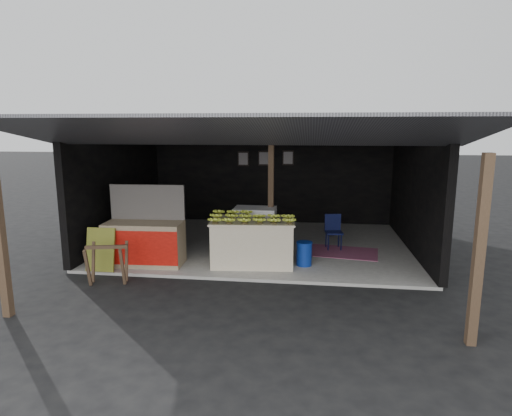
# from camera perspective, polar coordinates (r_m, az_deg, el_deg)

# --- Properties ---
(ground) EXTENTS (80.00, 80.00, 0.00)m
(ground) POSITION_cam_1_polar(r_m,az_deg,el_deg) (8.00, -1.56, -9.80)
(ground) COLOR black
(ground) RESTS_ON ground
(concrete_slab) EXTENTS (7.00, 5.00, 0.06)m
(concrete_slab) POSITION_cam_1_polar(r_m,az_deg,el_deg) (10.35, 0.62, -4.85)
(concrete_slab) COLOR gray
(concrete_slab) RESTS_ON ground
(shophouse) EXTENTS (7.40, 7.29, 3.02)m
(shophouse) POSITION_cam_1_polar(r_m,az_deg,el_deg) (10.31, 0.86, 6.78)
(shophouse) COLOR black
(shophouse) RESTS_ON ground
(banana_table) EXTENTS (1.75, 1.16, 0.92)m
(banana_table) POSITION_cam_1_polar(r_m,az_deg,el_deg) (8.69, -0.45, -4.52)
(banana_table) COLOR silver
(banana_table) RESTS_ON concrete_slab
(banana_pile) EXTENTS (1.61, 1.05, 0.18)m
(banana_pile) POSITION_cam_1_polar(r_m,az_deg,el_deg) (8.56, -0.46, -0.97)
(banana_pile) COLOR yellow
(banana_pile) RESTS_ON banana_table
(white_crate) EXTENTS (0.91, 0.63, 1.01)m
(white_crate) POSITION_cam_1_polar(r_m,az_deg,el_deg) (9.47, -0.15, -2.97)
(white_crate) COLOR white
(white_crate) RESTS_ON concrete_slab
(neighbor_stall) EXTENTS (1.58, 0.77, 1.59)m
(neighbor_stall) POSITION_cam_1_polar(r_m,az_deg,el_deg) (8.95, -14.63, -4.29)
(neighbor_stall) COLOR #998466
(neighbor_stall) RESTS_ON concrete_slab
(green_signboard) EXTENTS (0.56, 0.22, 0.83)m
(green_signboard) POSITION_cam_1_polar(r_m,az_deg,el_deg) (8.80, -20.03, -5.24)
(green_signboard) COLOR black
(green_signboard) RESTS_ON concrete_slab
(sawhorse) EXTENTS (0.77, 0.76, 0.72)m
(sawhorse) POSITION_cam_1_polar(r_m,az_deg,el_deg) (8.19, -19.21, -6.54)
(sawhorse) COLOR #4E3727
(sawhorse) RESTS_ON ground
(water_barrel) EXTENTS (0.31, 0.31, 0.45)m
(water_barrel) POSITION_cam_1_polar(r_m,az_deg,el_deg) (8.71, 6.44, -6.16)
(water_barrel) COLOR navy
(water_barrel) RESTS_ON concrete_slab
(plastic_chair) EXTENTS (0.42, 0.42, 0.79)m
(plastic_chair) POSITION_cam_1_polar(r_m,az_deg,el_deg) (9.97, 10.26, -2.73)
(plastic_chair) COLOR black
(plastic_chair) RESTS_ON concrete_slab
(magenta_rug) EXTENTS (1.63, 1.21, 0.01)m
(magenta_rug) POSITION_cam_1_polar(r_m,az_deg,el_deg) (9.78, 11.52, -5.78)
(magenta_rug) COLOR maroon
(magenta_rug) RESTS_ON concrete_slab
(picture_frames) EXTENTS (1.62, 0.04, 0.46)m
(picture_frames) POSITION_cam_1_polar(r_m,az_deg,el_deg) (12.40, 1.20, 6.65)
(picture_frames) COLOR black
(picture_frames) RESTS_ON shophouse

